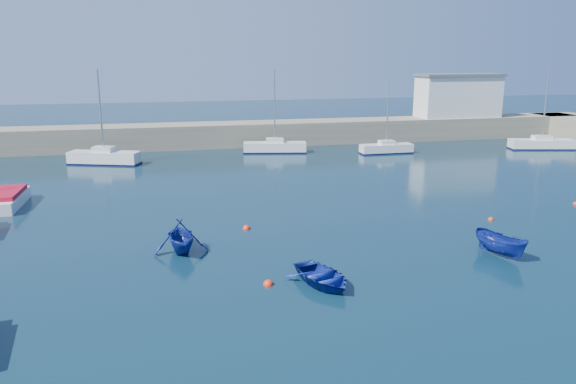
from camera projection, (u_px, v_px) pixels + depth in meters
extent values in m
plane|color=#0C2636|center=(350.00, 340.00, 20.67)|extent=(220.00, 220.00, 0.00)
cube|color=gray|center=(217.00, 135.00, 63.87)|extent=(96.00, 4.50, 2.60)
cube|color=silver|center=(458.00, 97.00, 69.55)|extent=(10.00, 4.00, 5.00)
cube|color=silver|center=(104.00, 158.00, 53.56)|extent=(6.93, 4.05, 1.20)
cylinder|color=#B7BABC|center=(100.00, 111.00, 52.50)|extent=(0.18, 0.18, 7.70)
cube|color=silver|center=(275.00, 147.00, 59.91)|extent=(6.84, 3.08, 1.09)
cylinder|color=#B7BABC|center=(275.00, 106.00, 58.87)|extent=(0.16, 0.16, 7.60)
cube|color=silver|center=(386.00, 149.00, 59.39)|extent=(5.59, 1.60, 0.98)
cylinder|color=#B7BABC|center=(388.00, 114.00, 58.50)|extent=(0.14, 0.14, 6.42)
cube|color=silver|center=(541.00, 144.00, 62.05)|extent=(7.07, 3.42, 1.08)
cylinder|color=#B7BABC|center=(546.00, 104.00, 60.98)|extent=(0.16, 0.16, 7.83)
cube|color=silver|center=(7.00, 201.00, 38.65)|extent=(2.00, 5.43, 0.81)
cube|color=#A20B21|center=(6.00, 193.00, 38.52)|extent=(1.88, 4.08, 0.30)
imported|color=navy|center=(322.00, 277.00, 25.53)|extent=(3.51, 4.23, 0.76)
imported|color=navy|center=(180.00, 236.00, 29.68)|extent=(3.13, 3.55, 1.75)
imported|color=navy|center=(501.00, 245.00, 29.12)|extent=(2.08, 3.40, 1.23)
sphere|color=#F82A0D|center=(268.00, 285.00, 25.59)|extent=(0.47, 0.47, 0.47)
sphere|color=red|center=(491.00, 220.00, 35.59)|extent=(0.38, 0.38, 0.38)
sphere|color=#F82A0D|center=(247.00, 229.00, 33.79)|extent=(0.47, 0.47, 0.47)
sphere|color=red|center=(576.00, 204.00, 39.25)|extent=(0.40, 0.40, 0.40)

